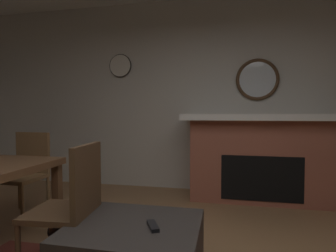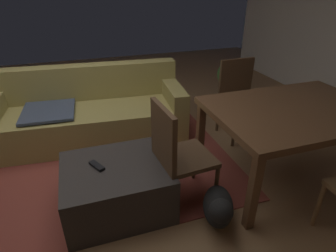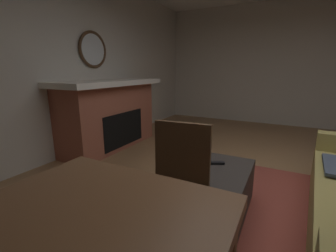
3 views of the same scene
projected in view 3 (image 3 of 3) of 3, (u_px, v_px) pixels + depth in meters
floor at (271, 205)px, 2.29m from camera, size 9.41×9.41×0.00m
wall_back_fireplace_side at (55, 61)px, 3.30m from camera, size 8.24×0.12×2.86m
wall_left at (290, 65)px, 5.33m from camera, size 0.12×6.39×2.86m
area_rug at (278, 229)px, 1.92m from camera, size 2.60×2.00×0.01m
fireplace at (110, 114)px, 3.89m from camera, size 2.01×0.76×1.15m
round_wall_mirror at (93, 50)px, 3.77m from camera, size 0.60×0.05×0.60m
ottoman_coffee_table at (207, 189)px, 2.16m from camera, size 0.86×0.73×0.42m
tv_remote at (216, 163)px, 2.21m from camera, size 0.12×0.16×0.02m
dining_chair_west at (177, 179)px, 1.70m from camera, size 0.47×0.47×0.93m
small_dog at (119, 219)px, 1.76m from camera, size 0.39×0.50×0.34m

